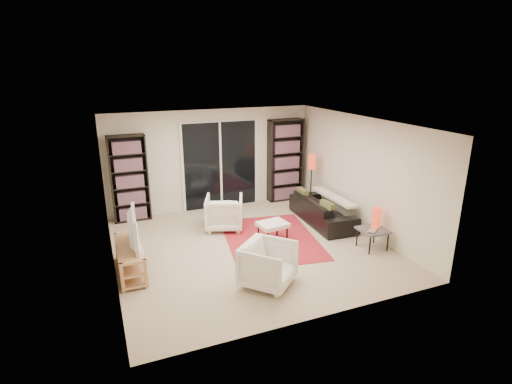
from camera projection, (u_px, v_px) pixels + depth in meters
floor at (250, 246)px, 7.79m from camera, size 5.00×5.00×0.00m
wall_back at (212, 160)px, 9.63m from camera, size 5.00×0.02×2.40m
wall_front at (320, 240)px, 5.22m from camera, size 5.00×0.02×2.40m
wall_left at (108, 205)px, 6.52m from camera, size 0.02×5.00×2.40m
wall_right at (361, 174)px, 8.33m from camera, size 0.02×5.00×2.40m
ceiling at (249, 123)px, 7.06m from camera, size 5.00×5.00×0.02m
sliding_door at (220, 165)px, 9.71m from camera, size 1.92×0.08×2.16m
bookshelf_left at (130, 179)px, 8.84m from camera, size 0.80×0.30×1.95m
bookshelf_right at (285, 160)px, 10.21m from camera, size 0.90×0.30×2.10m
tv_stand at (130, 258)px, 6.74m from camera, size 0.41×1.29×0.50m
tv at (128, 229)px, 6.59m from camera, size 0.21×1.03×0.59m
rug at (271, 238)px, 8.14m from camera, size 2.15×2.66×0.01m
sofa at (322, 210)px, 8.93m from camera, size 0.87×1.98×0.57m
armchair_back at (224, 212)px, 8.56m from camera, size 1.01×1.02×0.72m
armchair_front at (268, 265)px, 6.34m from camera, size 1.09×1.09×0.71m
ottoman at (273, 225)px, 7.92m from camera, size 0.62×0.53×0.40m
side_table at (373, 231)px, 7.61m from camera, size 0.52×0.52×0.40m
laptop at (376, 230)px, 7.51m from camera, size 0.39×0.36×0.03m
table_lamp at (377, 217)px, 7.65m from camera, size 0.17×0.17×0.39m
floor_lamp at (312, 167)px, 9.60m from camera, size 0.20×0.20×1.36m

